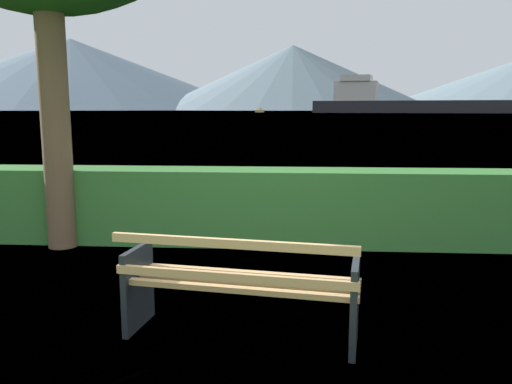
# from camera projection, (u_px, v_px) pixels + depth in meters

# --- Properties ---
(ground_plane) EXTENTS (1400.00, 1400.00, 0.00)m
(ground_plane) POSITION_uv_depth(u_px,v_px,m) (242.00, 335.00, 4.12)
(ground_plane) COLOR #567A38
(water_surface) EXTENTS (620.00, 620.00, 0.00)m
(water_surface) POSITION_uv_depth(u_px,v_px,m) (292.00, 111.00, 308.18)
(water_surface) COLOR #7A99A8
(water_surface) RESTS_ON ground_plane
(park_bench) EXTENTS (1.89, 0.84, 0.87)m
(park_bench) POSITION_uv_depth(u_px,v_px,m) (240.00, 286.00, 4.00)
(park_bench) COLOR tan
(park_bench) RESTS_ON ground_plane
(hedge_row) EXTENTS (10.92, 0.69, 0.99)m
(hedge_row) POSITION_uv_depth(u_px,v_px,m) (263.00, 206.00, 6.90)
(hedge_row) COLOR #387A33
(hedge_row) RESTS_ON ground_plane
(cargo_ship_large) EXTENTS (90.63, 32.82, 14.51)m
(cargo_ship_large) POSITION_uv_depth(u_px,v_px,m) (414.00, 102.00, 198.29)
(cargo_ship_large) COLOR #232328
(cargo_ship_large) RESTS_ON water_surface
(sailboat_mid) EXTENTS (3.81, 5.25, 1.83)m
(sailboat_mid) POSITION_uv_depth(u_px,v_px,m) (260.00, 111.00, 221.98)
(sailboat_mid) COLOR gold
(sailboat_mid) RESTS_ON water_surface
(distant_hills) EXTENTS (893.15, 427.05, 79.89)m
(distant_hills) POSITION_uv_depth(u_px,v_px,m) (228.00, 77.00, 567.65)
(distant_hills) COLOR slate
(distant_hills) RESTS_ON ground_plane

